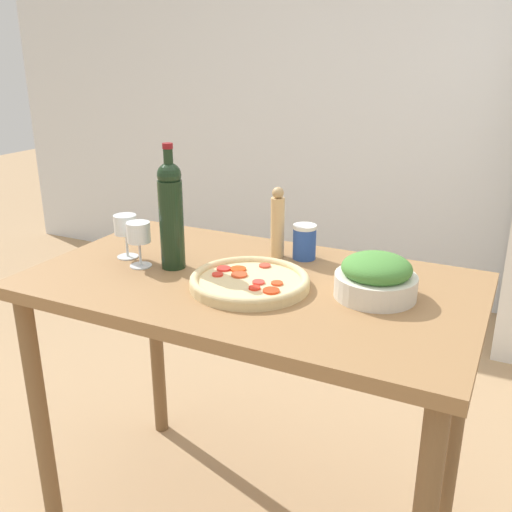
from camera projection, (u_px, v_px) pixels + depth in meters
name	position (u px, v px, depth m)	size (l,w,h in m)	color
wall_back	(415.00, 97.00, 3.46)	(6.40, 0.08, 2.60)	silver
prep_counter	(251.00, 317.00, 1.73)	(1.32, 0.75, 0.93)	olive
wine_bottle	(171.00, 213.00, 1.72)	(0.07, 0.07, 0.38)	black
wine_glass_near	(139.00, 235.00, 1.75)	(0.07, 0.07, 0.14)	silver
wine_glass_far	(125.00, 227.00, 1.83)	(0.07, 0.07, 0.14)	silver
pepper_mill	(278.00, 223.00, 1.83)	(0.04, 0.04, 0.23)	tan
salad_bowl	(376.00, 277.00, 1.54)	(0.22, 0.22, 0.12)	silver
homemade_pizza	(250.00, 281.00, 1.62)	(0.34, 0.34, 0.04)	#DBC189
salt_canister	(304.00, 242.00, 1.83)	(0.08, 0.08, 0.11)	#284CA3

